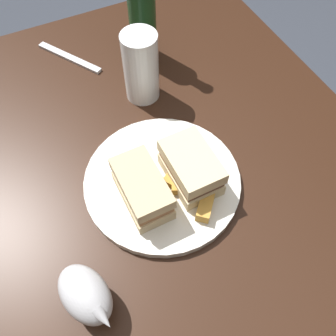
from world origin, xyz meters
TOP-DOWN VIEW (x-y plane):
  - ground_plane at (0.00, 0.00)m, footprint 6.00×6.00m
  - dining_table at (0.00, 0.00)m, footprint 1.09×0.82m
  - plate at (-0.02, 0.03)m, footprint 0.29×0.29m
  - sandwich_half_left at (-0.04, 0.08)m, footprint 0.12×0.07m
  - sandwich_half_right at (-0.04, -0.02)m, footprint 0.12×0.08m
  - potato_wedge_front at (-0.05, 0.02)m, footprint 0.06×0.04m
  - potato_wedge_middle at (-0.11, -0.01)m, footprint 0.05×0.05m
  - potato_wedge_back at (-0.05, 0.01)m, footprint 0.03×0.04m
  - pint_glass at (0.21, -0.03)m, footprint 0.07×0.07m
  - gravy_boat at (-0.16, 0.22)m, footprint 0.12×0.09m
  - cider_bottle at (0.32, -0.08)m, footprint 0.06×0.06m
  - fork at (0.39, 0.08)m, footprint 0.16×0.11m

SIDE VIEW (x-z plane):
  - ground_plane at x=0.00m, z-range 0.00..0.00m
  - dining_table at x=0.00m, z-range 0.00..0.76m
  - fork at x=0.39m, z-range 0.76..0.77m
  - plate at x=-0.02m, z-range 0.76..0.78m
  - potato_wedge_front at x=-0.05m, z-range 0.78..0.79m
  - potato_wedge_back at x=-0.05m, z-range 0.78..0.79m
  - potato_wedge_middle at x=-0.11m, z-range 0.78..0.80m
  - gravy_boat at x=-0.16m, z-range 0.77..0.84m
  - sandwich_half_left at x=-0.04m, z-range 0.78..0.84m
  - sandwich_half_right at x=-0.04m, z-range 0.78..0.84m
  - pint_glass at x=0.21m, z-range 0.75..0.90m
  - cider_bottle at x=0.32m, z-range 0.73..1.02m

